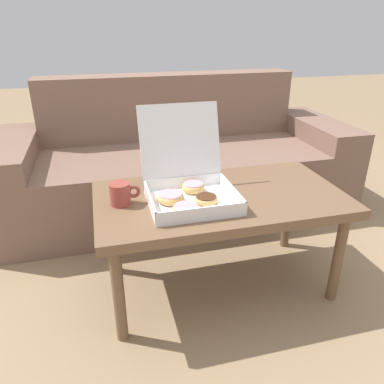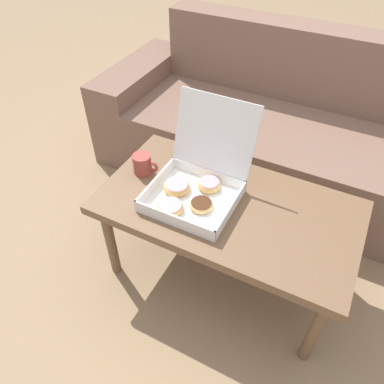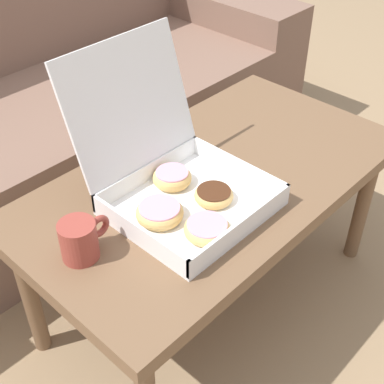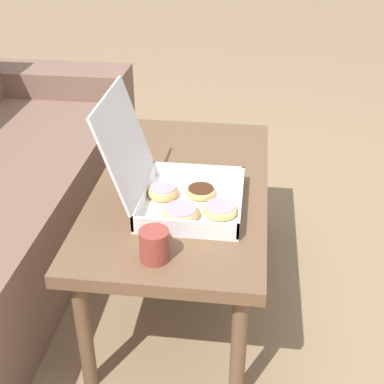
{
  "view_description": "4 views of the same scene",
  "coord_description": "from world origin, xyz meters",
  "px_view_note": "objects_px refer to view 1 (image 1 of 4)",
  "views": [
    {
      "loc": [
        -0.47,
        -1.38,
        1.12
      ],
      "look_at": [
        -0.13,
        -0.1,
        0.51
      ],
      "focal_mm": 35.0,
      "sensor_mm": 36.0,
      "label": 1
    },
    {
      "loc": [
        0.35,
        -1.04,
        1.51
      ],
      "look_at": [
        -0.13,
        -0.1,
        0.51
      ],
      "focal_mm": 35.0,
      "sensor_mm": 36.0,
      "label": 2
    },
    {
      "loc": [
        -0.83,
        -0.75,
        1.26
      ],
      "look_at": [
        -0.13,
        -0.1,
        0.51
      ],
      "focal_mm": 50.0,
      "sensor_mm": 36.0,
      "label": 3
    },
    {
      "loc": [
        -1.51,
        -0.27,
        1.33
      ],
      "look_at": [
        -0.13,
        -0.1,
        0.51
      ],
      "focal_mm": 50.0,
      "sensor_mm": 36.0,
      "label": 4
    }
  ],
  "objects_px": {
    "couch": "(177,166)",
    "coffee_table": "(220,205)",
    "pastry_box": "(187,186)",
    "coffee_mug": "(121,194)"
  },
  "relations": [
    {
      "from": "couch",
      "to": "pastry_box",
      "type": "bearing_deg",
      "value": -99.66
    },
    {
      "from": "couch",
      "to": "coffee_table",
      "type": "relative_size",
      "value": 2.05
    },
    {
      "from": "pastry_box",
      "to": "coffee_mug",
      "type": "distance_m",
      "value": 0.26
    },
    {
      "from": "coffee_mug",
      "to": "coffee_table",
      "type": "bearing_deg",
      "value": -2.14
    },
    {
      "from": "couch",
      "to": "coffee_mug",
      "type": "xyz_separation_m",
      "value": [
        -0.4,
        -0.82,
        0.22
      ]
    },
    {
      "from": "couch",
      "to": "coffee_table",
      "type": "bearing_deg",
      "value": -90.0
    },
    {
      "from": "couch",
      "to": "coffee_mug",
      "type": "height_order",
      "value": "couch"
    },
    {
      "from": "couch",
      "to": "pastry_box",
      "type": "xyz_separation_m",
      "value": [
        -0.14,
        -0.84,
        0.24
      ]
    },
    {
      "from": "coffee_table",
      "to": "coffee_mug",
      "type": "bearing_deg",
      "value": 177.86
    },
    {
      "from": "pastry_box",
      "to": "coffee_mug",
      "type": "bearing_deg",
      "value": 175.43
    }
  ]
}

